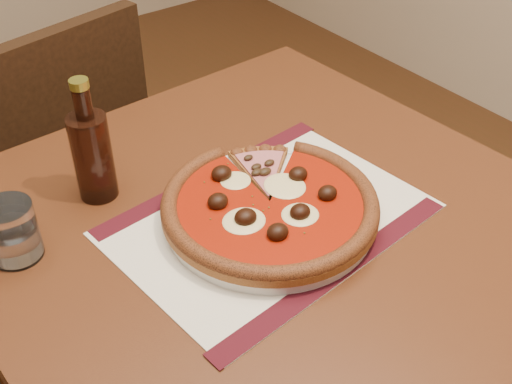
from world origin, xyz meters
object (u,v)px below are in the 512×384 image
(pizza, at_px, (270,203))
(water_glass, at_px, (12,231))
(chair_far, at_px, (53,171))
(bottle, at_px, (92,153))
(table, at_px, (264,266))
(plate, at_px, (270,214))

(pizza, distance_m, water_glass, 0.35)
(chair_far, xyz_separation_m, bottle, (-0.07, -0.47, 0.34))
(chair_far, bearing_deg, table, 86.77)
(chair_far, xyz_separation_m, plate, (0.10, -0.68, 0.27))
(chair_far, relative_size, water_glass, 10.33)
(table, xyz_separation_m, pizza, (-0.00, -0.01, 0.13))
(table, relative_size, plate, 2.83)
(plate, xyz_separation_m, pizza, (-0.00, -0.00, 0.02))
(table, distance_m, pizza, 0.13)
(table, distance_m, water_glass, 0.37)
(bottle, bearing_deg, chair_far, 81.67)
(table, xyz_separation_m, bottle, (-0.17, 0.19, 0.18))
(table, relative_size, bottle, 4.38)
(bottle, bearing_deg, pizza, -50.19)
(table, relative_size, chair_far, 0.99)
(chair_far, height_order, bottle, bottle)
(table, relative_size, water_glass, 10.19)
(plate, xyz_separation_m, water_glass, (-0.31, 0.14, 0.03))
(pizza, xyz_separation_m, water_glass, (-0.31, 0.14, 0.01))
(water_glass, bearing_deg, bottle, 21.18)
(table, bearing_deg, plate, -90.81)
(water_glass, bearing_deg, chair_far, 67.93)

